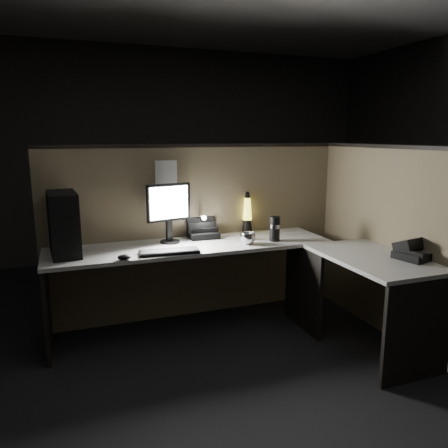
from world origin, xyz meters
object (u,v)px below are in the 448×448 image
object	(u,v)px
monitor	(169,207)
keyboard	(169,252)
pc_tower	(63,224)
lava_lamp	(247,216)
desk_phone	(413,250)

from	to	relation	value
monitor	keyboard	size ratio (longest dim) A/B	1.09
pc_tower	lava_lamp	size ratio (longest dim) A/B	1.25
pc_tower	monitor	bearing A→B (deg)	2.72
pc_tower	desk_phone	distance (m)	2.56
monitor	desk_phone	world-z (taller)	monitor
pc_tower	keyboard	distance (m)	0.81
keyboard	lava_lamp	world-z (taller)	lava_lamp
keyboard	lava_lamp	size ratio (longest dim) A/B	1.20
pc_tower	monitor	size ratio (longest dim) A/B	0.95
desk_phone	monitor	bearing A→B (deg)	131.55
lava_lamp	pc_tower	bearing A→B (deg)	-172.13
pc_tower	monitor	world-z (taller)	monitor
keyboard	lava_lamp	bearing A→B (deg)	33.41
monitor	keyboard	world-z (taller)	monitor
pc_tower	lava_lamp	world-z (taller)	pc_tower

